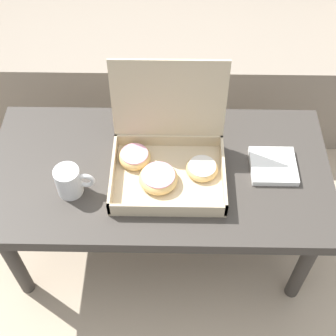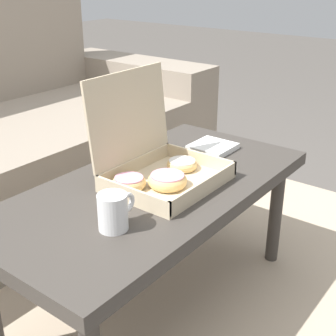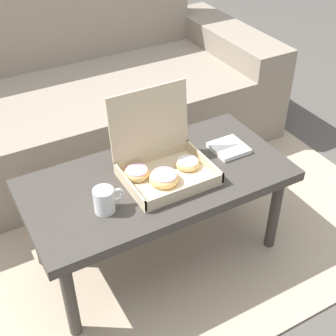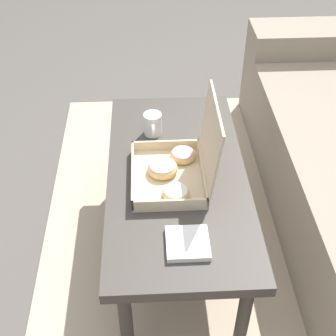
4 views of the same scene
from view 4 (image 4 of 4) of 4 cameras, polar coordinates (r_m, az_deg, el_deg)
ground_plane at (r=1.99m, az=3.51°, el=-9.62°), size 12.00×12.00×0.00m
area_rug at (r=2.03m, az=12.06°, el=-9.01°), size 2.23×1.88×0.01m
coffee_table at (r=1.71m, az=1.09°, el=-1.83°), size 1.00×0.50×0.42m
pastry_box at (r=1.63m, az=1.32°, el=0.34°), size 0.32×0.29×0.30m
coffee_mug at (r=1.83m, az=-1.88°, el=5.34°), size 0.11×0.07×0.09m
napkin_stack at (r=1.44m, az=2.41°, el=-9.14°), size 0.13×0.13×0.02m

